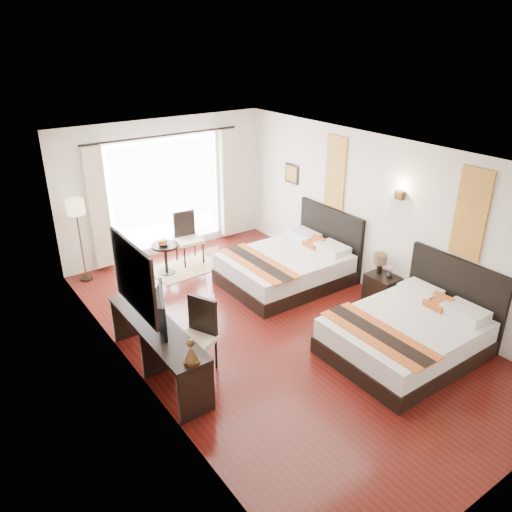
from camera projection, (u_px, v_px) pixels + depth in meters
floor at (275, 328)px, 7.99m from camera, size 4.50×7.50×0.01m
ceiling at (278, 155)px, 6.83m from camera, size 4.50×7.50×0.02m
wall_headboard at (380, 218)px, 8.59m from camera, size 0.01×7.50×2.80m
wall_desk at (134, 289)px, 6.23m from camera, size 0.01×7.50×2.80m
wall_window at (165, 188)px, 10.19m from camera, size 4.50×0.01×2.80m
window_glass at (166, 193)px, 10.22m from camera, size 2.40×0.02×2.20m
sheer_curtain at (167, 194)px, 10.18m from camera, size 2.30×0.02×2.10m
drape_left at (98, 208)px, 9.39m from camera, size 0.35×0.14×2.35m
drape_right at (228, 184)px, 10.92m from camera, size 0.35×0.14×2.35m
art_panel_near at (471, 214)px, 7.12m from camera, size 0.03×0.50×1.35m
art_panel_far at (335, 173)px, 9.20m from camera, size 0.03×0.50×1.35m
wall_sconce at (400, 195)px, 8.04m from camera, size 0.10×0.14×0.14m
mirror_frame at (133, 277)px, 6.20m from camera, size 0.04×1.25×0.95m
mirror_glass at (135, 276)px, 6.21m from camera, size 0.01×1.12×0.82m
bed_near at (409, 333)px, 7.26m from camera, size 2.20×1.72×1.24m
bed_far at (289, 266)px, 9.32m from camera, size 2.24×1.74×1.26m
nightstand at (382, 289)px, 8.64m from camera, size 0.43×0.53×0.51m
table_lamp at (380, 260)px, 8.54m from camera, size 0.23×0.23×0.36m
vase at (390, 275)px, 8.45m from camera, size 0.13×0.13×0.12m
console_desk at (158, 349)px, 6.80m from camera, size 0.50×2.20×0.76m
television at (156, 310)px, 6.55m from camera, size 0.43×0.84×0.49m
bronze_figurine at (191, 353)px, 5.85m from camera, size 0.25×0.25×0.29m
desk_chair at (196, 351)px, 6.87m from camera, size 0.65×0.65×1.06m
floor_lamp at (76, 212)px, 8.99m from camera, size 0.32×0.32×1.60m
side_table at (166, 259)px, 9.66m from camera, size 0.52×0.52×0.60m
fruit_bowl at (163, 244)px, 9.48m from camera, size 0.29×0.29×0.06m
window_chair at (189, 247)px, 10.13m from camera, size 0.51×0.51×1.04m
jute_rug at (185, 268)px, 9.97m from camera, size 1.38×0.98×0.01m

